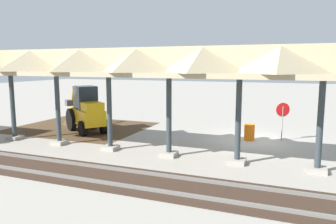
{
  "coord_description": "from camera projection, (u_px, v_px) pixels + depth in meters",
  "views": [
    {
      "loc": [
        -2.1,
        18.08,
        4.13
      ],
      "look_at": [
        4.29,
        1.89,
        1.6
      ],
      "focal_mm": 35.0,
      "sensor_mm": 36.0,
      "label": 1
    }
  ],
  "objects": [
    {
      "name": "ground_plane",
      "position": [
        253.0,
        140.0,
        18.0
      ],
      "size": [
        120.0,
        120.0,
        0.0
      ],
      "primitive_type": "plane",
      "color": "#9E998E"
    },
    {
      "name": "dirt_work_zone",
      "position": [
        81.0,
        127.0,
        21.67
      ],
      "size": [
        8.38,
        7.0,
        0.01
      ],
      "primitive_type": "cube",
      "color": "#4C3823",
      "rests_on": "ground"
    },
    {
      "name": "platform_canopy",
      "position": [
        137.0,
        64.0,
        14.84
      ],
      "size": [
        16.58,
        3.2,
        4.9
      ],
      "color": "#9E998E",
      "rests_on": "ground"
    },
    {
      "name": "rail_tracks",
      "position": [
        221.0,
        193.0,
        10.55
      ],
      "size": [
        60.0,
        2.58,
        0.15
      ],
      "color": "slate",
      "rests_on": "ground"
    },
    {
      "name": "stop_sign",
      "position": [
        283.0,
        114.0,
        17.68
      ],
      "size": [
        0.69,
        0.38,
        2.09
      ],
      "color": "gray",
      "rests_on": "ground"
    },
    {
      "name": "backhoe",
      "position": [
        86.0,
        111.0,
        20.26
      ],
      "size": [
        4.79,
        3.97,
        2.82
      ],
      "color": "#EAB214",
      "rests_on": "ground"
    },
    {
      "name": "dirt_mound",
      "position": [
        76.0,
        124.0,
        23.02
      ],
      "size": [
        3.64,
        3.64,
        2.16
      ],
      "primitive_type": "cone",
      "color": "#4C3823",
      "rests_on": "ground"
    },
    {
      "name": "traffic_barrel",
      "position": [
        249.0,
        132.0,
        17.95
      ],
      "size": [
        0.56,
        0.56,
        0.9
      ],
      "primitive_type": "cylinder",
      "color": "orange",
      "rests_on": "ground"
    }
  ]
}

